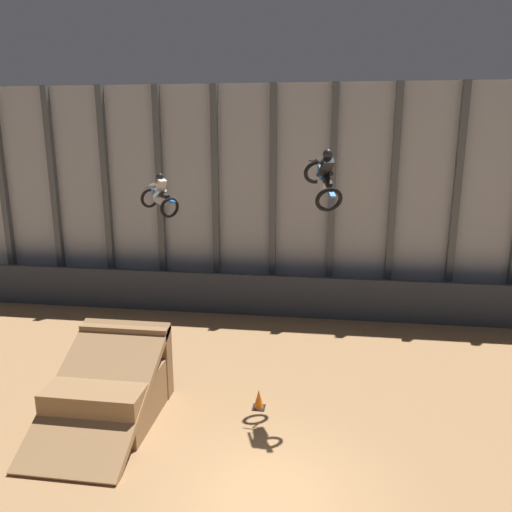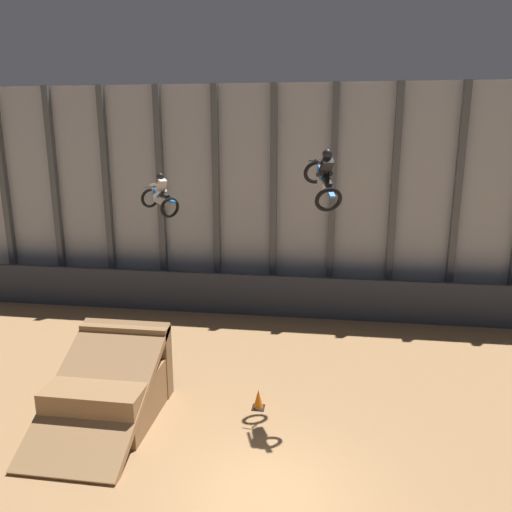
{
  "view_description": "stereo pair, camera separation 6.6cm",
  "coord_description": "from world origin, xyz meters",
  "px_view_note": "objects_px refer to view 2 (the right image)",
  "views": [
    {
      "loc": [
        1.08,
        -9.23,
        7.75
      ],
      "look_at": [
        -1.18,
        6.47,
        3.8
      ],
      "focal_mm": 35.0,
      "sensor_mm": 36.0,
      "label": 1
    },
    {
      "loc": [
        1.15,
        -9.22,
        7.75
      ],
      "look_at": [
        -1.18,
        6.47,
        3.8
      ],
      "focal_mm": 35.0,
      "sensor_mm": 36.0,
      "label": 2
    }
  ],
  "objects_px": {
    "rider_bike_right_air": "(324,178)",
    "traffic_cone_near_ramp": "(258,399)",
    "rider_bike_left_air": "(160,196)",
    "dirt_ramp": "(112,386)"
  },
  "relations": [
    {
      "from": "rider_bike_right_air",
      "to": "traffic_cone_near_ramp",
      "type": "xyz_separation_m",
      "value": [
        -1.65,
        -0.78,
        -6.27
      ]
    },
    {
      "from": "dirt_ramp",
      "to": "rider_bike_right_air",
      "type": "distance_m",
      "value": 8.24
    },
    {
      "from": "rider_bike_left_air",
      "to": "rider_bike_right_air",
      "type": "relative_size",
      "value": 0.89
    },
    {
      "from": "rider_bike_left_air",
      "to": "traffic_cone_near_ramp",
      "type": "distance_m",
      "value": 7.9
    },
    {
      "from": "rider_bike_left_air",
      "to": "rider_bike_right_air",
      "type": "height_order",
      "value": "rider_bike_right_air"
    },
    {
      "from": "dirt_ramp",
      "to": "rider_bike_right_air",
      "type": "xyz_separation_m",
      "value": [
        5.7,
        1.58,
        5.74
      ]
    },
    {
      "from": "rider_bike_right_air",
      "to": "traffic_cone_near_ramp",
      "type": "bearing_deg",
      "value": -171.85
    },
    {
      "from": "dirt_ramp",
      "to": "traffic_cone_near_ramp",
      "type": "height_order",
      "value": "dirt_ramp"
    },
    {
      "from": "rider_bike_left_air",
      "to": "traffic_cone_near_ramp",
      "type": "xyz_separation_m",
      "value": [
        4.14,
        -4.2,
        -5.25
      ]
    },
    {
      "from": "traffic_cone_near_ramp",
      "to": "dirt_ramp",
      "type": "bearing_deg",
      "value": -168.8
    }
  ]
}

